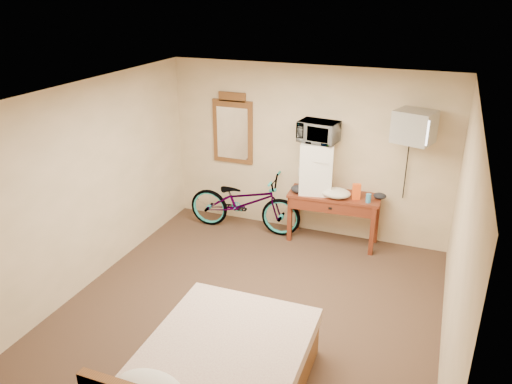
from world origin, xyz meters
The scene contains 13 objects.
room centered at (0.00, 0.00, 1.25)m, with size 4.60×4.64×2.50m.
desk centered at (0.50, 2.00, 0.62)m, with size 1.32×0.57×0.75m.
mini_fridge centered at (0.22, 2.05, 1.12)m, with size 0.53×0.51×0.74m.
microwave centered at (0.22, 2.05, 1.64)m, with size 0.53×0.36×0.29m, color white.
snack_bag centered at (0.81, 1.98, 0.86)m, with size 0.11×0.06×0.22m, color #FC5616.
blue_cup centered at (0.99, 1.92, 0.81)m, with size 0.07×0.07×0.12m, color #388ABF.
cloth_cream centered at (0.54, 1.94, 0.81)m, with size 0.41×0.32×0.13m, color beige.
cloth_dark_a centered at (0.04, 1.92, 0.81)m, with size 0.30×0.22×0.11m, color black.
cloth_dark_b centered at (1.12, 2.11, 0.79)m, with size 0.18×0.15×0.08m, color black.
crt_television centered at (1.47, 2.02, 1.83)m, with size 0.57×0.64×0.41m.
wall_mirror centered at (-1.17, 2.27, 1.48)m, with size 0.64×0.04×1.09m.
bicycle centered at (-0.85, 1.93, 0.46)m, with size 0.61×1.75×0.92m, color black.
bed centered at (0.26, -1.38, 0.30)m, with size 1.43×1.94×0.90m.
Camera 1 is at (1.82, -4.46, 3.49)m, focal length 35.00 mm.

